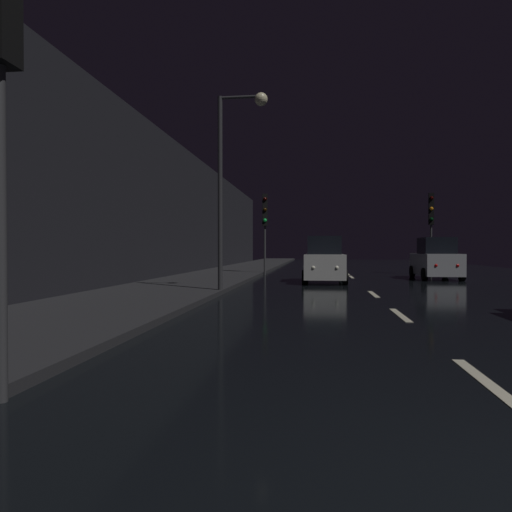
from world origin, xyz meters
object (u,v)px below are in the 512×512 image
object	(u,v)px
traffic_light_far_left	(265,216)
traffic_light_far_right	(431,215)
car_parked_right_far	(436,260)
streetlamp_overhead	(234,161)
car_approaching_headlights	(324,261)

from	to	relation	value
traffic_light_far_left	traffic_light_far_right	bearing A→B (deg)	89.82
traffic_light_far_right	car_parked_right_far	distance (m)	5.11
traffic_light_far_left	streetlamp_overhead	distance (m)	12.06
car_approaching_headlights	car_parked_right_far	xyz separation A→B (m)	(5.73, 3.18, 0.00)
car_parked_right_far	car_approaching_headlights	bearing A→B (deg)	119.06
traffic_light_far_right	car_parked_right_far	xyz separation A→B (m)	(-0.80, -4.33, -2.60)
streetlamp_overhead	traffic_light_far_right	bearing A→B (deg)	54.66
car_approaching_headlights	car_parked_right_far	size ratio (longest dim) A/B	1.00
traffic_light_far_right	streetlamp_overhead	distance (m)	16.72
car_approaching_headlights	streetlamp_overhead	bearing A→B (deg)	-27.16
car_parked_right_far	traffic_light_far_right	bearing A→B (deg)	-10.43
traffic_light_far_right	traffic_light_far_left	xyz separation A→B (m)	(-9.93, -1.60, -0.07)
traffic_light_far_right	car_approaching_headlights	size ratio (longest dim) A/B	1.17
traffic_light_far_left	streetlamp_overhead	size ratio (longest dim) A/B	0.71
car_approaching_headlights	traffic_light_far_right	bearing A→B (deg)	139.03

